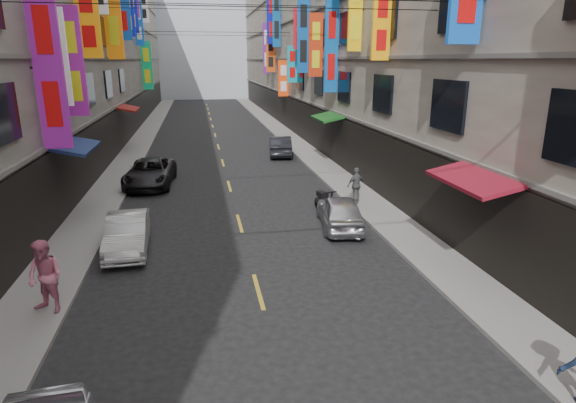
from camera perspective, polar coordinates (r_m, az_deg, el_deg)
name	(u,v)px	position (r m, az deg, el deg)	size (l,w,h in m)	color
sidewalk_left	(136,149)	(37.09, -17.60, 6.00)	(2.00, 90.00, 0.12)	slate
sidewalk_right	(296,144)	(37.56, 0.99, 6.89)	(2.00, 90.00, 0.12)	slate
building_row_left	(28,9)	(37.92, -28.46, 19.42)	(10.14, 90.00, 19.00)	gray
building_row_right	(376,15)	(38.82, 10.37, 20.91)	(10.14, 90.00, 19.00)	#B0A493
haze_block	(202,31)	(86.42, -10.21, 19.32)	(18.00, 8.00, 22.00)	silver
shop_signage	(211,8)	(30.05, -9.15, 21.67)	(14.00, 55.00, 12.21)	#0D1C9B
street_awnings	(203,142)	(20.55, -10.03, 6.97)	(13.99, 35.20, 0.41)	#12441F
overhead_cables	(223,4)	(24.45, -7.74, 22.19)	(14.00, 38.04, 1.24)	black
lane_markings	(220,154)	(33.90, -8.02, 5.59)	(0.12, 80.20, 0.01)	gold
scooter_far_right	(324,203)	(20.57, 4.34, -0.13)	(0.64, 1.79, 1.14)	black
car_left_mid	(127,233)	(17.29, -18.52, -3.59)	(1.32, 3.78, 1.25)	silver
car_left_far	(150,173)	(25.94, -16.02, 3.30)	(2.25, 4.88, 1.36)	black
car_right_mid	(340,211)	(18.74, 6.20, -1.17)	(1.54, 3.82, 1.30)	silver
car_right_far	(280,146)	(32.93, -0.93, 6.61)	(1.42, 4.07, 1.34)	#25262D
pedestrian_lfar	(45,277)	(13.61, -26.84, -7.99)	(0.93, 0.64, 1.91)	#D7718E
pedestrian_rfar	(356,185)	(21.73, 8.11, 1.95)	(0.93, 0.53, 1.59)	#555558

